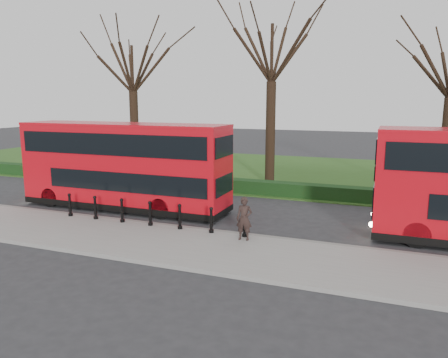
% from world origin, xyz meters
% --- Properties ---
extents(ground, '(120.00, 120.00, 0.00)m').
position_xyz_m(ground, '(0.00, 0.00, 0.00)').
color(ground, '#28282B').
rests_on(ground, ground).
extents(pavement, '(60.00, 4.00, 0.15)m').
position_xyz_m(pavement, '(0.00, -3.00, 0.07)').
color(pavement, gray).
rests_on(pavement, ground).
extents(kerb, '(60.00, 0.25, 0.16)m').
position_xyz_m(kerb, '(0.00, -1.00, 0.07)').
color(kerb, slate).
rests_on(kerb, ground).
extents(grass_verge, '(60.00, 18.00, 0.06)m').
position_xyz_m(grass_verge, '(0.00, 15.00, 0.03)').
color(grass_verge, '#2F521B').
rests_on(grass_verge, ground).
extents(hedge, '(60.00, 0.90, 0.80)m').
position_xyz_m(hedge, '(0.00, 6.80, 0.40)').
color(hedge, black).
rests_on(hedge, ground).
extents(yellow_line_outer, '(60.00, 0.10, 0.01)m').
position_xyz_m(yellow_line_outer, '(0.00, -0.70, 0.01)').
color(yellow_line_outer, yellow).
rests_on(yellow_line_outer, ground).
extents(yellow_line_inner, '(60.00, 0.10, 0.01)m').
position_xyz_m(yellow_line_inner, '(0.00, -0.50, 0.01)').
color(yellow_line_inner, yellow).
rests_on(yellow_line_inner, ground).
extents(tree_left, '(6.90, 6.90, 10.78)m').
position_xyz_m(tree_left, '(-8.00, 10.00, 7.83)').
color(tree_left, black).
rests_on(tree_left, ground).
extents(tree_mid, '(7.53, 7.53, 11.77)m').
position_xyz_m(tree_mid, '(2.00, 10.00, 8.56)').
color(tree_mid, black).
rests_on(tree_mid, ground).
extents(bollard_row, '(8.53, 0.15, 1.00)m').
position_xyz_m(bollard_row, '(-0.07, -1.35, 0.65)').
color(bollard_row, black).
rests_on(bollard_row, pavement).
extents(bus_lead, '(10.67, 2.45, 4.24)m').
position_xyz_m(bus_lead, '(-3.05, 1.25, 2.14)').
color(bus_lead, red).
rests_on(bus_lead, ground).
extents(pedestrian, '(0.64, 0.45, 1.65)m').
position_xyz_m(pedestrian, '(4.24, -1.72, 0.97)').
color(pedestrian, '#2D1F1C').
rests_on(pedestrian, pavement).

